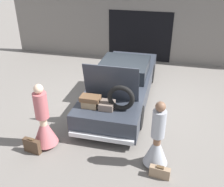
{
  "coord_description": "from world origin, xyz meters",
  "views": [
    {
      "loc": [
        1.51,
        -7.61,
        4.34
      ],
      "look_at": [
        0.0,
        -1.4,
        0.93
      ],
      "focal_mm": 42.0,
      "sensor_mm": 36.0,
      "label": 1
    }
  ],
  "objects_px": {
    "car": "(122,84)",
    "person_left": "(44,125)",
    "suitcase_beside_right_person": "(160,172)",
    "person_right": "(157,144)",
    "suitcase_beside_left_person": "(32,146)"
  },
  "relations": [
    {
      "from": "person_right",
      "to": "suitcase_beside_left_person",
      "type": "xyz_separation_m",
      "value": [
        -2.98,
        -0.28,
        -0.41
      ]
    },
    {
      "from": "car",
      "to": "suitcase_beside_left_person",
      "type": "xyz_separation_m",
      "value": [
        -1.59,
        -3.16,
        -0.38
      ]
    },
    {
      "from": "person_left",
      "to": "person_right",
      "type": "xyz_separation_m",
      "value": [
        2.78,
        -0.06,
        -0.01
      ]
    },
    {
      "from": "person_right",
      "to": "suitcase_beside_left_person",
      "type": "distance_m",
      "value": 3.02
    },
    {
      "from": "suitcase_beside_right_person",
      "to": "person_right",
      "type": "bearing_deg",
      "value": 110.06
    },
    {
      "from": "suitcase_beside_left_person",
      "to": "person_right",
      "type": "bearing_deg",
      "value": 5.36
    },
    {
      "from": "suitcase_beside_right_person",
      "to": "suitcase_beside_left_person",
      "type": "bearing_deg",
      "value": 178.4
    },
    {
      "from": "suitcase_beside_right_person",
      "to": "person_left",
      "type": "bearing_deg",
      "value": 171.63
    },
    {
      "from": "car",
      "to": "person_right",
      "type": "xyz_separation_m",
      "value": [
        1.39,
        -2.88,
        0.03
      ]
    },
    {
      "from": "suitcase_beside_left_person",
      "to": "suitcase_beside_right_person",
      "type": "relative_size",
      "value": 1.0
    },
    {
      "from": "suitcase_beside_left_person",
      "to": "person_left",
      "type": "bearing_deg",
      "value": 59.94
    },
    {
      "from": "car",
      "to": "person_left",
      "type": "distance_m",
      "value": 3.15
    },
    {
      "from": "car",
      "to": "person_right",
      "type": "height_order",
      "value": "car"
    },
    {
      "from": "car",
      "to": "suitcase_beside_right_person",
      "type": "height_order",
      "value": "car"
    },
    {
      "from": "car",
      "to": "person_left",
      "type": "height_order",
      "value": "car"
    }
  ]
}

